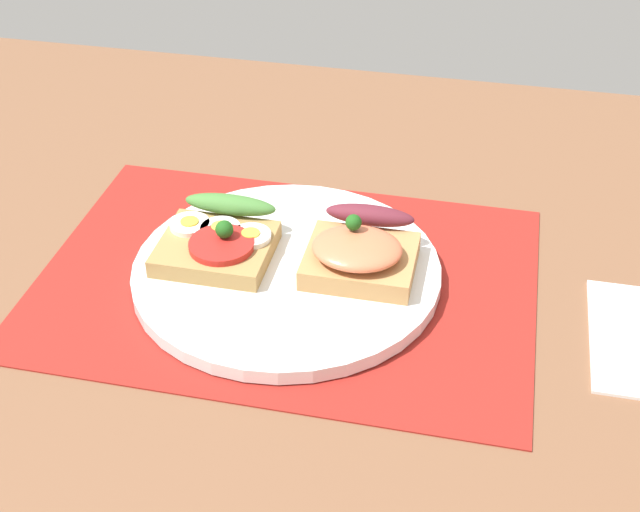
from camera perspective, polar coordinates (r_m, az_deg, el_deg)
The scene contains 5 objects.
ground_plane at distance 79.37cm, azimuth -2.12°, elevation -2.45°, with size 120.00×90.00×3.20cm, color brown.
placemat at distance 78.29cm, azimuth -2.15°, elevation -1.45°, with size 43.41×31.31×0.30cm, color maroon.
plate at distance 77.81cm, azimuth -2.16°, elevation -0.99°, with size 27.09×27.09×1.27cm, color white.
sandwich_egg_tomato at distance 78.77cm, azimuth -6.52°, elevation 1.07°, with size 9.77×10.14×3.84cm.
sandwich_salmon at distance 76.21cm, azimuth 2.64°, elevation 0.41°, with size 9.44×9.68×5.16cm.
Camera 1 is at (16.09, -59.93, 47.88)cm, focal length 49.60 mm.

